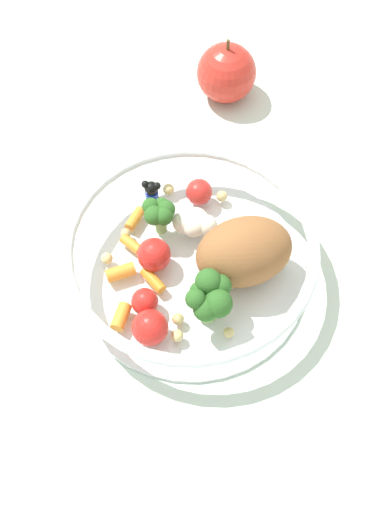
{
  "coord_description": "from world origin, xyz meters",
  "views": [
    {
      "loc": [
        -0.17,
        0.28,
        0.56
      ],
      "look_at": [
        -0.01,
        -0.0,
        0.03
      ],
      "focal_mm": 46.88,
      "sensor_mm": 36.0,
      "label": 1
    }
  ],
  "objects": [
    {
      "name": "loose_apple",
      "position": [
        0.08,
        -0.23,
        0.03
      ],
      "size": [
        0.07,
        0.07,
        0.08
      ],
      "color": "red",
      "rests_on": "ground_plane"
    },
    {
      "name": "ground_plane",
      "position": [
        0.0,
        0.0,
        0.0
      ],
      "size": [
        2.4,
        2.4,
        0.0
      ],
      "primitive_type": "plane",
      "color": "silver"
    },
    {
      "name": "food_container",
      "position": [
        -0.01,
        -0.0,
        0.03
      ],
      "size": [
        0.23,
        0.23,
        0.08
      ],
      "color": "white",
      "rests_on": "ground_plane"
    }
  ]
}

